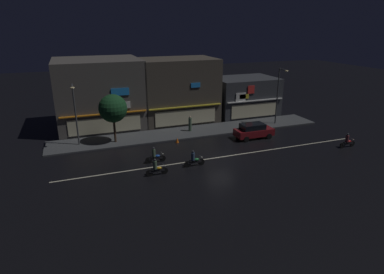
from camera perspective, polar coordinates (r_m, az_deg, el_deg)
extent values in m
plane|color=black|center=(31.15, 5.15, -3.53)|extent=(140.00, 140.00, 0.00)
cube|color=beige|center=(31.14, 5.15, -3.52)|extent=(30.40, 0.16, 0.01)
cube|color=#424447|center=(38.04, 0.00, 0.94)|extent=(32.00, 4.21, 0.14)
cube|color=#383A3F|center=(45.91, 9.07, 7.10)|extent=(8.50, 6.12, 5.11)
cube|color=white|center=(43.23, 11.12, 6.29)|extent=(8.07, 0.24, 0.12)
cube|color=yellow|center=(42.29, 9.14, 7.04)|extent=(1.33, 0.08, 0.58)
cube|color=white|center=(42.08, 8.59, 6.95)|extent=(1.39, 0.08, 1.10)
cube|color=red|center=(42.60, 10.35, 8.19)|extent=(0.94, 0.08, 1.02)
cube|color=beige|center=(43.58, 10.97, 4.64)|extent=(6.80, 0.06, 1.80)
cube|color=#4C443A|center=(41.99, -2.59, 8.21)|extent=(9.60, 6.47, 8.00)
cube|color=yellow|center=(39.18, -1.04, 5.33)|extent=(9.12, 0.24, 0.12)
cube|color=#268CF2|center=(39.13, 0.64, 9.10)|extent=(1.16, 0.08, 0.56)
cube|color=beige|center=(39.57, -1.06, 3.52)|extent=(7.68, 0.06, 1.80)
cube|color=#56514C|center=(41.35, -16.00, 7.43)|extent=(9.92, 8.91, 8.15)
cube|color=orange|center=(37.23, -15.16, 3.91)|extent=(9.43, 0.24, 0.12)
cube|color=#268CF2|center=(36.97, -12.52, 7.76)|extent=(1.97, 0.08, 0.82)
cube|color=white|center=(37.35, -11.70, 5.51)|extent=(1.23, 0.08, 0.76)
cube|color=#D83FD8|center=(37.16, -14.05, 5.28)|extent=(1.65, 0.08, 1.03)
cube|color=beige|center=(37.64, -15.00, 2.02)|extent=(7.94, 0.06, 1.80)
cylinder|color=#47494C|center=(34.92, -19.76, 3.67)|extent=(0.16, 0.16, 6.36)
cube|color=#47494C|center=(33.60, -20.32, 8.44)|extent=(0.10, 1.40, 0.10)
ellipsoid|color=#F9E099|center=(32.92, -20.28, 8.10)|extent=(0.44, 0.32, 0.20)
cylinder|color=#47494C|center=(41.63, 14.75, 6.92)|extent=(0.16, 0.16, 6.90)
cube|color=#47494C|center=(40.52, 15.73, 11.33)|extent=(0.10, 1.40, 0.10)
ellipsoid|color=#F9E099|center=(39.97, 16.30, 11.07)|extent=(0.44, 0.32, 0.20)
cylinder|color=#4C664C|center=(37.90, -0.34, 2.23)|extent=(0.37, 0.37, 1.58)
sphere|color=tan|center=(37.65, -0.35, 3.54)|extent=(0.22, 0.22, 0.22)
cylinder|color=#473323|center=(35.14, -13.42, 1.09)|extent=(0.24, 0.24, 2.49)
sphere|color=#194723|center=(34.49, -13.73, 4.90)|extent=(2.93, 2.93, 2.93)
cube|color=maroon|center=(36.60, 10.82, 0.86)|extent=(4.30, 1.78, 0.76)
cube|color=black|center=(36.29, 10.59, 1.84)|extent=(2.58, 1.57, 0.60)
cube|color=#F9F2CC|center=(38.15, 13.09, 1.61)|extent=(0.08, 0.20, 0.12)
cube|color=#F9F2CC|center=(37.20, 14.09, 1.08)|extent=(0.08, 0.20, 0.12)
cylinder|color=black|center=(38.16, 11.93, 0.94)|extent=(0.62, 0.20, 0.62)
cylinder|color=black|center=(36.75, 13.39, 0.12)|extent=(0.62, 0.20, 0.62)
cylinder|color=black|center=(36.77, 8.17, 0.47)|extent=(0.62, 0.20, 0.62)
cylinder|color=black|center=(35.31, 9.53, -0.40)|extent=(0.62, 0.20, 0.62)
cylinder|color=black|center=(37.44, 26.32, -1.07)|extent=(0.60, 0.08, 0.60)
cylinder|color=black|center=(36.53, 24.90, -1.33)|extent=(0.60, 0.10, 0.60)
cube|color=black|center=(36.95, 25.64, -1.05)|extent=(1.30, 0.14, 0.20)
ellipsoid|color=red|center=(37.03, 25.91, -0.69)|extent=(0.44, 0.26, 0.24)
cube|color=black|center=(36.77, 25.46, -0.87)|extent=(0.56, 0.22, 0.10)
cylinder|color=slate|center=(37.24, 26.39, -0.28)|extent=(0.03, 0.60, 0.03)
sphere|color=white|center=(37.33, 26.46, -0.41)|extent=(0.14, 0.14, 0.14)
cylinder|color=brown|center=(36.68, 25.60, -0.27)|extent=(0.32, 0.32, 0.70)
sphere|color=#333338|center=(36.54, 25.70, 0.41)|extent=(0.22, 0.22, 0.22)
cylinder|color=black|center=(29.21, 1.64, -4.41)|extent=(0.60, 0.08, 0.60)
cylinder|color=black|center=(28.78, -0.77, -4.77)|extent=(0.60, 0.10, 0.60)
cube|color=black|center=(28.95, 0.44, -4.41)|extent=(1.30, 0.14, 0.20)
ellipsoid|color=#268C3F|center=(28.93, 0.81, -3.96)|extent=(0.44, 0.26, 0.24)
cube|color=black|center=(28.82, 0.07, -4.19)|extent=(0.56, 0.22, 0.10)
cylinder|color=slate|center=(28.97, 1.55, -3.43)|extent=(0.03, 0.60, 0.03)
sphere|color=white|center=(29.04, 1.72, -3.59)|extent=(0.14, 0.14, 0.14)
cylinder|color=#334766|center=(28.68, 0.16, -3.45)|extent=(0.32, 0.32, 0.70)
sphere|color=#333338|center=(28.51, 0.16, -2.59)|extent=(0.22, 0.22, 0.22)
cylinder|color=black|center=(30.07, -5.21, -3.77)|extent=(0.60, 0.08, 0.60)
cylinder|color=black|center=(29.79, -7.63, -4.09)|extent=(0.60, 0.10, 0.60)
cube|color=black|center=(29.88, -6.42, -3.76)|extent=(1.30, 0.14, 0.20)
ellipsoid|color=#1E4CB2|center=(29.84, -6.06, -3.32)|extent=(0.44, 0.26, 0.24)
cube|color=black|center=(29.78, -6.81, -3.54)|extent=(0.56, 0.22, 0.10)
cylinder|color=slate|center=(29.85, -5.34, -2.81)|extent=(0.03, 0.60, 0.03)
sphere|color=white|center=(29.91, -5.16, -2.97)|extent=(0.14, 0.14, 0.14)
cylinder|color=#4C664C|center=(29.64, -6.74, -2.81)|extent=(0.32, 0.32, 0.70)
sphere|color=#333338|center=(29.47, -6.78, -1.99)|extent=(0.22, 0.22, 0.22)
cylinder|color=black|center=(27.62, -4.86, -5.92)|extent=(0.60, 0.08, 0.60)
cylinder|color=black|center=(27.35, -7.50, -6.29)|extent=(0.60, 0.10, 0.60)
cube|color=black|center=(27.44, -6.18, -5.92)|extent=(1.30, 0.14, 0.20)
ellipsoid|color=gold|center=(27.39, -5.79, -5.44)|extent=(0.44, 0.26, 0.24)
cube|color=black|center=(27.33, -6.60, -5.69)|extent=(0.56, 0.22, 0.10)
cylinder|color=slate|center=(27.38, -4.99, -4.89)|extent=(0.03, 0.60, 0.03)
sphere|color=white|center=(27.45, -4.81, -5.06)|extent=(0.14, 0.14, 0.14)
cylinder|color=#4C664C|center=(27.18, -6.53, -4.91)|extent=(0.32, 0.32, 0.70)
sphere|color=#333338|center=(26.99, -6.57, -4.02)|extent=(0.22, 0.22, 0.22)
cone|color=orange|center=(34.69, -2.61, -0.56)|extent=(0.36, 0.36, 0.55)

